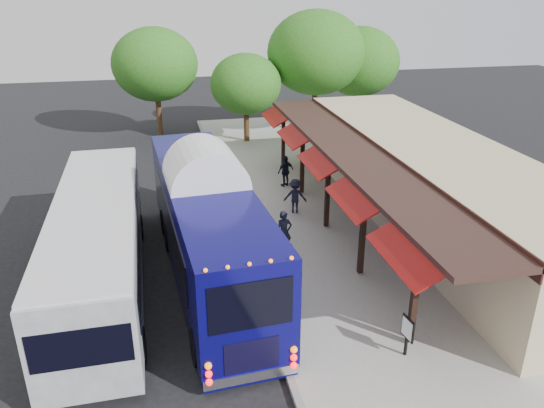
{
  "coord_description": "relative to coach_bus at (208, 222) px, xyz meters",
  "views": [
    {
      "loc": [
        -2.77,
        -15.5,
        9.84
      ],
      "look_at": [
        1.24,
        3.16,
        1.8
      ],
      "focal_mm": 35.0,
      "sensor_mm": 36.0,
      "label": 1
    }
  ],
  "objects": [
    {
      "name": "sign_board",
      "position": [
        4.87,
        -5.77,
        -1.14
      ],
      "size": [
        0.13,
        0.55,
        1.22
      ],
      "rotation": [
        0.0,
        0.0,
        0.14
      ],
      "color": "black",
      "rests_on": "sidewalk"
    },
    {
      "name": "tree_far",
      "position": [
        -1.36,
        19.58,
        2.69
      ],
      "size": [
        5.63,
        5.63,
        7.2
      ],
      "color": "#382314",
      "rests_on": "ground"
    },
    {
      "name": "ped_b",
      "position": [
        2.05,
        -3.23,
        -1.13
      ],
      "size": [
        0.85,
        0.68,
        1.67
      ],
      "primitive_type": "imported",
      "rotation": [
        0.0,
        0.0,
        3.08
      ],
      "color": "black",
      "rests_on": "sidewalk"
    },
    {
      "name": "ped_a",
      "position": [
        2.96,
        0.92,
        -1.12
      ],
      "size": [
        0.66,
        0.47,
        1.69
      ],
      "primitive_type": "imported",
      "rotation": [
        0.0,
        0.0,
        0.11
      ],
      "color": "black",
      "rests_on": "sidewalk"
    },
    {
      "name": "sidewalk",
      "position": [
        6.45,
        2.7,
        -2.04
      ],
      "size": [
        10.0,
        40.0,
        0.15
      ],
      "primitive_type": "cube",
      "color": "#9E9B93",
      "rests_on": "ground"
    },
    {
      "name": "tree_mid",
      "position": [
        9.06,
        17.7,
        3.39
      ],
      "size": [
        6.45,
        6.45,
        8.25
      ],
      "color": "#382314",
      "rests_on": "ground"
    },
    {
      "name": "ped_c",
      "position": [
        4.7,
        7.9,
        -1.16
      ],
      "size": [
        1.03,
        0.76,
        1.62
      ],
      "primitive_type": "imported",
      "rotation": [
        0.0,
        0.0,
        3.58
      ],
      "color": "black",
      "rests_on": "sidewalk"
    },
    {
      "name": "city_bus",
      "position": [
        -3.67,
        -0.06,
        -0.32
      ],
      "size": [
        2.88,
        12.14,
        3.25
      ],
      "rotation": [
        0.0,
        0.0,
        0.02
      ],
      "color": "gray",
      "rests_on": "ground"
    },
    {
      "name": "station_shelter",
      "position": [
        9.83,
        2.7,
        -0.27
      ],
      "size": [
        8.15,
        20.0,
        3.6
      ],
      "color": "#C9B98C",
      "rests_on": "ground"
    },
    {
      "name": "curb",
      "position": [
        1.5,
        2.7,
        -2.04
      ],
      "size": [
        0.2,
        40.0,
        0.16
      ],
      "primitive_type": "cube",
      "color": "gray",
      "rests_on": "ground"
    },
    {
      "name": "tree_right",
      "position": [
        12.43,
        18.53,
        2.62
      ],
      "size": [
        5.54,
        5.54,
        7.1
      ],
      "color": "#382314",
      "rests_on": "ground"
    },
    {
      "name": "ground",
      "position": [
        1.45,
        -1.3,
        -2.12
      ],
      "size": [
        90.0,
        90.0,
        0.0
      ],
      "primitive_type": "plane",
      "color": "black",
      "rests_on": "ground"
    },
    {
      "name": "coach_bus",
      "position": [
        0.0,
        0.0,
        0.0
      ],
      "size": [
        3.5,
        12.45,
        3.94
      ],
      "rotation": [
        0.0,
        0.0,
        0.07
      ],
      "color": "#0A0756",
      "rests_on": "ground"
    },
    {
      "name": "tree_left",
      "position": [
        4.16,
        16.59,
        1.72
      ],
      "size": [
        4.5,
        4.5,
        5.76
      ],
      "color": "#382314",
      "rests_on": "ground"
    },
    {
      "name": "ped_d",
      "position": [
        4.33,
        4.53,
        -1.17
      ],
      "size": [
        1.15,
        0.84,
        1.59
      ],
      "primitive_type": "imported",
      "rotation": [
        0.0,
        0.0,
        2.88
      ],
      "color": "black",
      "rests_on": "sidewalk"
    }
  ]
}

